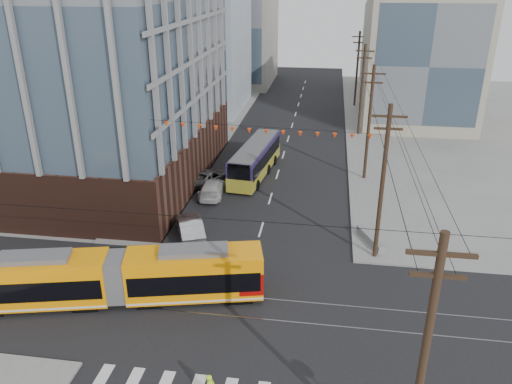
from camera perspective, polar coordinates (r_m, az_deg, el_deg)
ground at (r=27.73m, az=-3.62°, el=-17.76°), size 160.00×160.00×0.00m
office_building at (r=51.07m, az=-24.24°, el=17.09°), size 30.00×25.00×28.60m
bg_bldg_nw_near at (r=76.09m, az=-8.52°, el=16.23°), size 18.00×16.00×18.00m
bg_bldg_ne_near at (r=70.02m, az=18.20°, el=13.91°), size 14.00×14.00×16.00m
bg_bldg_nw_far at (r=94.58m, az=-3.14°, el=18.42°), size 16.00×18.00×20.00m
bg_bldg_ne_far at (r=90.04m, az=17.52°, el=15.25°), size 16.00×16.00×14.00m
utility_pole_near at (r=19.56m, az=18.43°, el=-18.71°), size 0.30×0.30×11.00m
utility_pole_far at (r=77.49m, az=11.48°, el=13.53°), size 0.30×0.30×11.00m
streetcar at (r=31.38m, az=-15.53°, el=-9.41°), size 17.44×6.37×3.34m
city_bus at (r=49.42m, az=-0.07°, el=3.78°), size 3.74×11.57×3.22m
parked_car_silver at (r=38.03m, az=-7.54°, el=-4.05°), size 3.54×5.23×1.63m
parked_car_white at (r=45.03m, az=-5.05°, el=0.44°), size 2.41×5.09×1.43m
parked_car_grey at (r=47.66m, az=-5.20°, el=1.74°), size 4.07×5.50×1.39m
jersey_barrier at (r=37.98m, az=12.91°, el=-5.31°), size 2.15×3.56×0.71m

